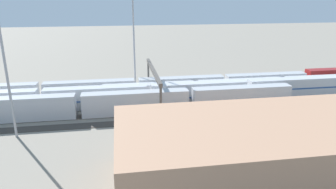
{
  "coord_description": "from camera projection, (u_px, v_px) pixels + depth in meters",
  "views": [
    {
      "loc": [
        6.86,
        69.39,
        25.13
      ],
      "look_at": [
        -4.39,
        0.03,
        2.5
      ],
      "focal_mm": 33.35,
      "sensor_mm": 36.0,
      "label": 1
    }
  ],
  "objects": [
    {
      "name": "ground_plane",
      "position": [
        150.0,
        105.0,
        73.95
      ],
      "size": [
        400.0,
        400.0,
        0.0
      ],
      "primitive_type": "plane",
      "color": "gray"
    },
    {
      "name": "track_bed_0",
      "position": [
        146.0,
        93.0,
        83.32
      ],
      "size": [
        140.0,
        2.8,
        0.12
      ],
      "primitive_type": "cube",
      "color": "#4C443D",
      "rests_on": "ground_plane"
    },
    {
      "name": "track_bed_1",
      "position": [
        148.0,
        99.0,
        78.63
      ],
      "size": [
        140.0,
        2.8,
        0.12
      ],
      "primitive_type": "cube",
      "color": "#3D3833",
      "rests_on": "ground_plane"
    },
    {
      "name": "track_bed_2",
      "position": [
        150.0,
        105.0,
        73.93
      ],
      "size": [
        140.0,
        2.8,
        0.12
      ],
      "primitive_type": "cube",
      "color": "#3D3833",
      "rests_on": "ground_plane"
    },
    {
      "name": "track_bed_3",
      "position": [
        152.0,
        113.0,
        69.23
      ],
      "size": [
        140.0,
        2.8,
        0.12
      ],
      "primitive_type": "cube",
      "color": "#4C443D",
      "rests_on": "ground_plane"
    },
    {
      "name": "track_bed_4",
      "position": [
        155.0,
        121.0,
        64.53
      ],
      "size": [
        140.0,
        2.8,
        0.12
      ],
      "primitive_type": "cube",
      "color": "#3D3833",
      "rests_on": "ground_plane"
    },
    {
      "name": "train_on_track_0",
      "position": [
        132.0,
        86.0,
        82.14
      ],
      "size": [
        139.0,
        3.0,
        4.4
      ],
      "color": "maroon",
      "rests_on": "ground_plane"
    },
    {
      "name": "train_on_track_1",
      "position": [
        241.0,
        87.0,
        81.79
      ],
      "size": [
        71.4,
        3.0,
        3.8
      ],
      "color": "silver",
      "rests_on": "ground_plane"
    },
    {
      "name": "train_on_track_2",
      "position": [
        149.0,
        95.0,
        73.13
      ],
      "size": [
        95.6,
        3.06,
        5.0
      ],
      "color": "silver",
      "rests_on": "ground_plane"
    },
    {
      "name": "train_on_track_3",
      "position": [
        79.0,
        106.0,
        66.07
      ],
      "size": [
        95.6,
        3.0,
        5.0
      ],
      "color": "#B7BABF",
      "rests_on": "ground_plane"
    },
    {
      "name": "light_mast_0",
      "position": [
        134.0,
        29.0,
        81.6
      ],
      "size": [
        2.8,
        0.7,
        25.72
      ],
      "color": "#9EA0A5",
      "rests_on": "ground_plane"
    },
    {
      "name": "light_mast_1",
      "position": [
        2.0,
        44.0,
        52.51
      ],
      "size": [
        2.8,
        0.7,
        26.98
      ],
      "color": "#9EA0A5",
      "rests_on": "ground_plane"
    },
    {
      "name": "signal_gantry",
      "position": [
        153.0,
        75.0,
        71.82
      ],
      "size": [
        0.7,
        25.0,
        8.8
      ],
      "color": "#4C4742",
      "rests_on": "ground_plane"
    },
    {
      "name": "maintenance_shed",
      "position": [
        265.0,
        152.0,
        42.74
      ],
      "size": [
        40.42,
        19.09,
        9.01
      ],
      "primitive_type": "cube",
      "color": "tan",
      "rests_on": "ground_plane"
    }
  ]
}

